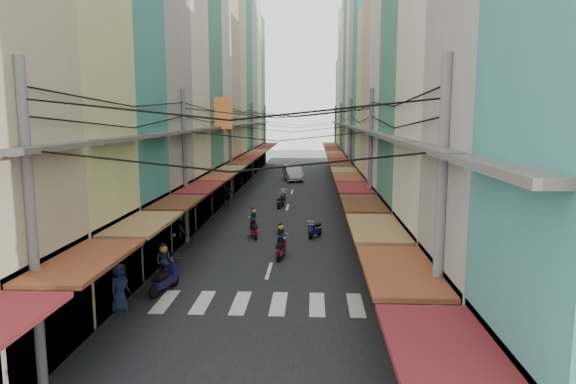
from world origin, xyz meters
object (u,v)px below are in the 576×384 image
(white_car, at_px, (293,181))
(market_umbrella, at_px, (447,232))
(bicycle, at_px, (410,265))
(traffic_sign, at_px, (378,227))

(white_car, xyz_separation_m, market_umbrella, (7.45, -34.16, 2.28))
(bicycle, relative_size, market_umbrella, 0.70)
(market_umbrella, distance_m, traffic_sign, 3.26)
(white_car, distance_m, market_umbrella, 35.04)
(market_umbrella, height_order, traffic_sign, traffic_sign)
(white_car, bearing_deg, bicycle, -88.95)
(bicycle, height_order, traffic_sign, traffic_sign)
(bicycle, xyz_separation_m, traffic_sign, (-1.63, -0.97, 2.00))
(white_car, relative_size, bicycle, 3.11)
(white_car, distance_m, bicycle, 31.74)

